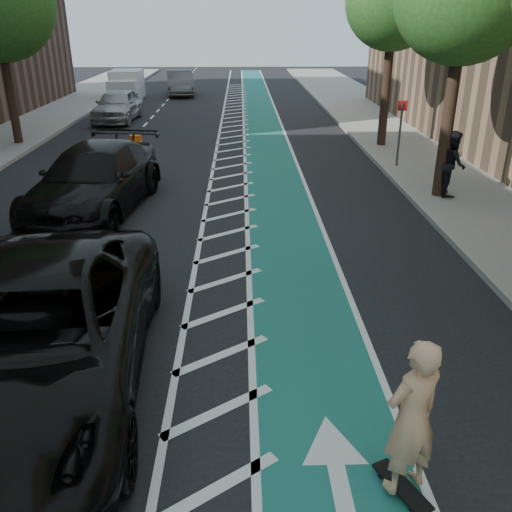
{
  "coord_description": "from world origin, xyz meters",
  "views": [
    {
      "loc": [
        1.87,
        -7.55,
        5.09
      ],
      "look_at": [
        2.11,
        1.58,
        1.1
      ],
      "focal_mm": 38.0,
      "sensor_mm": 36.0,
      "label": 1
    }
  ],
  "objects_px": {
    "suv_far": "(95,180)",
    "barrel_a": "(85,183)",
    "suv_near": "(33,335)",
    "skateboarder": "(412,418)"
  },
  "relations": [
    {
      "from": "suv_far",
      "to": "barrel_a",
      "type": "relative_size",
      "value": 7.52
    },
    {
      "from": "suv_near",
      "to": "suv_far",
      "type": "bearing_deg",
      "value": 94.04
    },
    {
      "from": "skateboarder",
      "to": "barrel_a",
      "type": "height_order",
      "value": "skateboarder"
    },
    {
      "from": "suv_far",
      "to": "barrel_a",
      "type": "distance_m",
      "value": 1.71
    },
    {
      "from": "skateboarder",
      "to": "suv_far",
      "type": "relative_size",
      "value": 0.31
    },
    {
      "from": "skateboarder",
      "to": "suv_far",
      "type": "xyz_separation_m",
      "value": [
        -6.02,
        10.43,
        -0.18
      ]
    },
    {
      "from": "suv_far",
      "to": "barrel_a",
      "type": "height_order",
      "value": "suv_far"
    },
    {
      "from": "skateboarder",
      "to": "barrel_a",
      "type": "distance_m",
      "value": 13.69
    },
    {
      "from": "skateboarder",
      "to": "suv_far",
      "type": "height_order",
      "value": "skateboarder"
    },
    {
      "from": "skateboarder",
      "to": "suv_near",
      "type": "bearing_deg",
      "value": -47.31
    }
  ]
}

